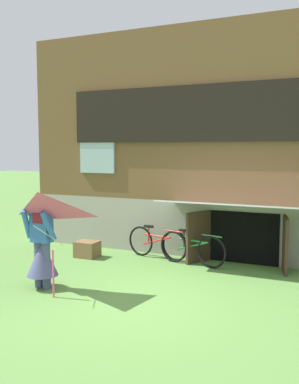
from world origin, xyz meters
name	(u,v)px	position (x,y,z in m)	size (l,w,h in m)	color
ground_plane	(133,303)	(0.00, 0.00, 0.00)	(60.00, 60.00, 0.00)	#56843D
log_house	(226,143)	(0.00, 5.23, 2.45)	(8.26, 5.59, 4.90)	#9E998E
person	(42,250)	(-1.69, -0.01, 0.65)	(0.61, 0.52, 1.54)	#474C75
kite	(38,223)	(-1.25, -0.62, 1.23)	(1.16, 1.24, 1.51)	#E54C7F
bicycle_green	(193,248)	(0.09, 2.46, 0.34)	(1.48, 0.41, 0.69)	black
bicycle_red	(157,243)	(-0.76, 2.58, 0.34)	(1.49, 0.40, 0.69)	black
wooden_crate	(87,249)	(-2.17, 2.09, 0.17)	(0.47, 0.40, 0.34)	brown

